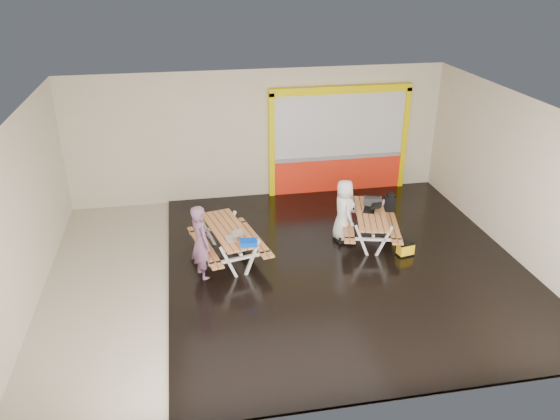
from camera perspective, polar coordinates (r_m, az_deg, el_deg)
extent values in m
cube|color=beige|center=(11.73, 0.81, -6.30)|extent=(10.00, 8.00, 0.01)
cube|color=white|center=(10.33, 0.92, 10.54)|extent=(10.00, 8.00, 0.01)
cube|color=beige|center=(14.61, -2.24, 7.78)|extent=(10.00, 0.01, 3.50)
cube|color=beige|center=(7.52, 6.93, -10.53)|extent=(10.00, 0.01, 3.50)
cube|color=beige|center=(11.15, -25.26, -0.44)|extent=(0.01, 8.00, 3.50)
cube|color=beige|center=(12.80, 23.44, 3.09)|extent=(0.01, 8.00, 3.50)
cube|color=black|center=(11.98, 6.71, -5.56)|extent=(7.50, 7.98, 0.05)
cube|color=#F82D14|center=(15.41, 6.02, 3.67)|extent=(3.60, 0.12, 1.00)
cube|color=gray|center=(15.23, 6.11, 5.53)|extent=(3.60, 0.14, 0.10)
cube|color=silver|center=(14.96, 6.25, 8.82)|extent=(3.60, 0.08, 1.72)
cube|color=#FFE800|center=(14.68, -0.88, 6.64)|extent=(0.14, 0.16, 2.90)
cube|color=#FFE800|center=(15.71, 12.80, 7.27)|extent=(0.14, 0.16, 2.90)
cube|color=#FFE800|center=(14.70, 6.45, 12.39)|extent=(3.88, 0.16, 0.20)
cube|color=tan|center=(11.66, -6.73, -2.30)|extent=(0.56, 1.95, 0.04)
cube|color=tan|center=(11.70, -6.08, -2.17)|extent=(0.56, 1.95, 0.04)
cube|color=tan|center=(11.73, -5.42, -2.05)|extent=(0.56, 1.95, 0.04)
cube|color=tan|center=(11.77, -4.78, -1.93)|extent=(0.56, 1.95, 0.04)
cube|color=tan|center=(11.81, -4.14, -1.81)|extent=(0.56, 1.95, 0.04)
cube|color=white|center=(11.21, -5.39, -5.50)|extent=(0.37, 0.14, 0.79)
cube|color=white|center=(11.35, -2.92, -4.99)|extent=(0.37, 0.14, 0.79)
cube|color=white|center=(11.25, -4.15, -5.05)|extent=(1.33, 0.36, 0.06)
cube|color=white|center=(11.13, -4.19, -3.91)|extent=(0.66, 0.21, 0.06)
cube|color=white|center=(12.47, -7.57, -2.24)|extent=(0.37, 0.14, 0.79)
cube|color=white|center=(12.60, -5.33, -1.82)|extent=(0.37, 0.14, 0.79)
cube|color=white|center=(12.51, -6.45, -1.85)|extent=(1.33, 0.36, 0.06)
cube|color=white|center=(12.40, -6.51, -0.79)|extent=(0.66, 0.21, 0.06)
cube|color=white|center=(11.82, -5.39, -2.90)|extent=(0.42, 1.59, 0.06)
cube|color=tan|center=(11.73, -8.20, -3.87)|extent=(0.55, 1.95, 0.04)
cube|color=tan|center=(11.76, -7.57, -3.75)|extent=(0.55, 1.95, 0.04)
cube|color=tan|center=(12.00, -3.21, -2.90)|extent=(0.55, 1.95, 0.04)
cube|color=tan|center=(12.04, -2.62, -2.79)|extent=(0.55, 1.95, 0.04)
cube|color=tan|center=(12.63, 8.28, -0.33)|extent=(0.56, 1.85, 0.04)
cube|color=tan|center=(12.64, 8.88, -0.34)|extent=(0.56, 1.85, 0.04)
cube|color=tan|center=(12.65, 9.48, -0.36)|extent=(0.56, 1.85, 0.04)
cube|color=tan|center=(12.67, 10.08, -0.37)|extent=(0.56, 1.85, 0.04)
cube|color=tan|center=(12.69, 10.68, -0.39)|extent=(0.56, 1.85, 0.04)
cube|color=white|center=(12.15, 8.54, -3.20)|extent=(0.35, 0.14, 0.75)
cube|color=white|center=(12.20, 10.82, -3.24)|extent=(0.35, 0.14, 0.75)
cube|color=white|center=(12.15, 9.70, -3.04)|extent=(1.26, 0.36, 0.06)
cube|color=white|center=(12.04, 9.78, -2.02)|extent=(0.63, 0.21, 0.06)
cube|color=white|center=(13.41, 8.07, -0.30)|extent=(0.35, 0.14, 0.75)
cube|color=white|center=(13.46, 10.13, -0.35)|extent=(0.35, 0.14, 0.75)
cube|color=white|center=(13.42, 9.11, -0.17)|extent=(1.26, 0.36, 0.06)
cube|color=white|center=(13.32, 9.18, 0.78)|extent=(0.63, 0.21, 0.06)
cube|color=white|center=(12.74, 9.42, -1.12)|extent=(0.42, 1.51, 0.06)
cube|color=tan|center=(12.72, 6.80, -1.44)|extent=(0.55, 1.85, 0.04)
cube|color=tan|center=(12.73, 7.37, -1.45)|extent=(0.55, 1.85, 0.04)
cube|color=tan|center=(12.84, 11.40, -1.54)|extent=(0.55, 1.85, 0.04)
cube|color=tan|center=(12.85, 11.96, -1.55)|extent=(0.55, 1.85, 0.04)
imported|color=#714B66|center=(11.17, -8.28, -3.36)|extent=(0.58, 0.69, 1.63)
imported|color=white|center=(12.60, 6.68, -0.01)|extent=(0.54, 0.76, 1.47)
cube|color=silver|center=(11.31, -5.13, -2.97)|extent=(0.23, 0.32, 0.02)
cube|color=silver|center=(11.28, -4.47, -2.41)|extent=(0.21, 0.32, 0.06)
cube|color=silver|center=(11.28, -4.50, -2.42)|extent=(0.18, 0.28, 0.05)
cube|color=black|center=(12.75, 9.30, 0.00)|extent=(0.38, 0.43, 0.02)
cube|color=black|center=(12.69, 10.05, 0.44)|extent=(0.36, 0.42, 0.07)
cube|color=silver|center=(12.69, 10.02, 0.44)|extent=(0.31, 0.36, 0.06)
cube|color=#003ACD|center=(11.03, -3.30, -3.44)|extent=(0.36, 0.27, 0.10)
cube|color=black|center=(13.02, 9.67, 0.92)|extent=(0.45, 0.32, 0.19)
cylinder|color=black|center=(12.97, 9.72, 1.46)|extent=(0.30, 0.11, 0.02)
cube|color=black|center=(13.42, 11.42, 0.65)|extent=(0.31, 0.25, 0.39)
cylinder|color=black|center=(13.34, 11.50, 1.49)|extent=(0.22, 0.22, 0.10)
cube|color=black|center=(12.85, 6.80, -2.80)|extent=(0.46, 0.38, 0.16)
cube|color=black|center=(12.48, 12.92, -4.53)|extent=(0.39, 0.29, 0.04)
cube|color=yellow|center=(12.41, 12.98, -3.99)|extent=(0.37, 0.27, 0.27)
cube|color=black|center=(12.35, 13.04, -3.41)|extent=(0.39, 0.29, 0.03)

